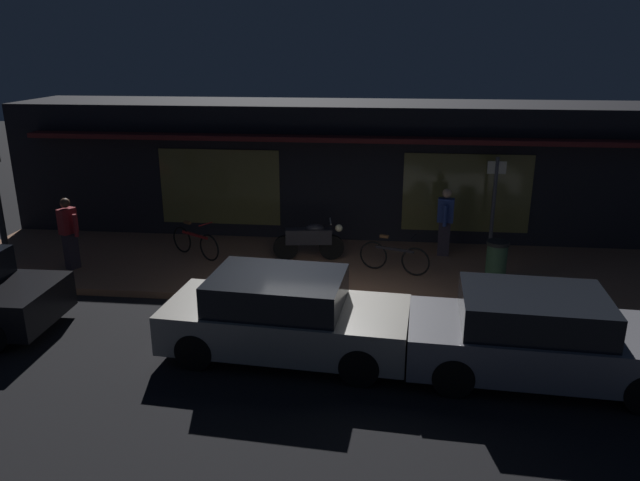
{
  "coord_description": "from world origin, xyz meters",
  "views": [
    {
      "loc": [
        1.12,
        -10.18,
        5.06
      ],
      "look_at": [
        -0.25,
        2.4,
        0.95
      ],
      "focal_mm": 33.76,
      "sensor_mm": 36.0,
      "label": 1
    }
  ],
  "objects_px": {
    "bicycle_parked": "(195,242)",
    "person_photographer": "(69,232)",
    "sign_post": "(494,200)",
    "trash_bin": "(496,261)",
    "person_bystander": "(445,221)",
    "parked_car_across": "(537,337)",
    "motorcycle": "(310,240)",
    "bicycle_extra": "(394,257)",
    "parked_car_far": "(284,316)"
  },
  "relations": [
    {
      "from": "motorcycle",
      "to": "bicycle_extra",
      "type": "bearing_deg",
      "value": -18.24
    },
    {
      "from": "bicycle_extra",
      "to": "person_bystander",
      "type": "distance_m",
      "value": 1.87
    },
    {
      "from": "motorcycle",
      "to": "parked_car_far",
      "type": "bearing_deg",
      "value": -88.68
    },
    {
      "from": "person_bystander",
      "to": "parked_car_across",
      "type": "bearing_deg",
      "value": -79.63
    },
    {
      "from": "person_photographer",
      "to": "sign_post",
      "type": "bearing_deg",
      "value": 12.44
    },
    {
      "from": "person_photographer",
      "to": "person_bystander",
      "type": "height_order",
      "value": "same"
    },
    {
      "from": "person_photographer",
      "to": "person_bystander",
      "type": "distance_m",
      "value": 8.79
    },
    {
      "from": "motorcycle",
      "to": "sign_post",
      "type": "height_order",
      "value": "sign_post"
    },
    {
      "from": "motorcycle",
      "to": "parked_car_far",
      "type": "xyz_separation_m",
      "value": [
        0.1,
        -4.39,
        0.06
      ]
    },
    {
      "from": "parked_car_far",
      "to": "person_photographer",
      "type": "bearing_deg",
      "value": 149.91
    },
    {
      "from": "sign_post",
      "to": "parked_car_across",
      "type": "distance_m",
      "value": 5.71
    },
    {
      "from": "bicycle_extra",
      "to": "parked_car_across",
      "type": "xyz_separation_m",
      "value": [
        2.2,
        -4.06,
        0.2
      ]
    },
    {
      "from": "bicycle_extra",
      "to": "parked_car_far",
      "type": "relative_size",
      "value": 0.37
    },
    {
      "from": "bicycle_parked",
      "to": "parked_car_across",
      "type": "bearing_deg",
      "value": -33.39
    },
    {
      "from": "sign_post",
      "to": "person_bystander",
      "type": "bearing_deg",
      "value": -166.7
    },
    {
      "from": "person_photographer",
      "to": "trash_bin",
      "type": "distance_m",
      "value": 9.57
    },
    {
      "from": "person_photographer",
      "to": "trash_bin",
      "type": "relative_size",
      "value": 1.8
    },
    {
      "from": "person_bystander",
      "to": "parked_car_across",
      "type": "height_order",
      "value": "person_bystander"
    },
    {
      "from": "parked_car_far",
      "to": "bicycle_extra",
      "type": "bearing_deg",
      "value": 63.08
    },
    {
      "from": "bicycle_parked",
      "to": "motorcycle",
      "type": "bearing_deg",
      "value": 2.09
    },
    {
      "from": "person_photographer",
      "to": "trash_bin",
      "type": "bearing_deg",
      "value": 1.2
    },
    {
      "from": "motorcycle",
      "to": "parked_car_across",
      "type": "distance_m",
      "value": 6.32
    },
    {
      "from": "bicycle_parked",
      "to": "bicycle_extra",
      "type": "height_order",
      "value": "same"
    },
    {
      "from": "parked_car_far",
      "to": "parked_car_across",
      "type": "bearing_deg",
      "value": -4.6
    },
    {
      "from": "parked_car_far",
      "to": "parked_car_across",
      "type": "height_order",
      "value": "same"
    },
    {
      "from": "trash_bin",
      "to": "parked_car_far",
      "type": "xyz_separation_m",
      "value": [
        -4.08,
        -3.37,
        0.08
      ]
    },
    {
      "from": "parked_car_far",
      "to": "sign_post",
      "type": "bearing_deg",
      "value": 51.25
    },
    {
      "from": "sign_post",
      "to": "trash_bin",
      "type": "relative_size",
      "value": 2.58
    },
    {
      "from": "person_photographer",
      "to": "parked_car_across",
      "type": "distance_m",
      "value": 10.2
    },
    {
      "from": "bicycle_parked",
      "to": "sign_post",
      "type": "distance_m",
      "value": 7.32
    },
    {
      "from": "bicycle_parked",
      "to": "parked_car_across",
      "type": "height_order",
      "value": "parked_car_across"
    },
    {
      "from": "bicycle_parked",
      "to": "sign_post",
      "type": "xyz_separation_m",
      "value": [
        7.17,
        1.04,
        1.0
      ]
    },
    {
      "from": "sign_post",
      "to": "person_photographer",
      "type": "bearing_deg",
      "value": -167.56
    },
    {
      "from": "motorcycle",
      "to": "person_photographer",
      "type": "xyz_separation_m",
      "value": [
        -5.37,
        -1.22,
        0.38
      ]
    },
    {
      "from": "person_bystander",
      "to": "parked_car_far",
      "type": "xyz_separation_m",
      "value": [
        -3.11,
        -5.05,
        -0.32
      ]
    },
    {
      "from": "bicycle_parked",
      "to": "person_photographer",
      "type": "relative_size",
      "value": 0.85
    },
    {
      "from": "bicycle_parked",
      "to": "parked_car_far",
      "type": "distance_m",
      "value": 5.18
    },
    {
      "from": "motorcycle",
      "to": "bicycle_extra",
      "type": "distance_m",
      "value": 2.11
    },
    {
      "from": "motorcycle",
      "to": "bicycle_parked",
      "type": "xyz_separation_m",
      "value": [
        -2.8,
        -0.1,
        -0.14
      ]
    },
    {
      "from": "bicycle_extra",
      "to": "parked_car_far",
      "type": "distance_m",
      "value": 4.19
    },
    {
      "from": "sign_post",
      "to": "bicycle_parked",
      "type": "bearing_deg",
      "value": -171.78
    },
    {
      "from": "parked_car_across",
      "to": "sign_post",
      "type": "bearing_deg",
      "value": 88.26
    },
    {
      "from": "trash_bin",
      "to": "parked_car_far",
      "type": "height_order",
      "value": "parked_car_far"
    },
    {
      "from": "sign_post",
      "to": "trash_bin",
      "type": "distance_m",
      "value": 2.15
    },
    {
      "from": "trash_bin",
      "to": "person_bystander",
      "type": "bearing_deg",
      "value": 120.05
    },
    {
      "from": "motorcycle",
      "to": "parked_car_far",
      "type": "distance_m",
      "value": 4.39
    },
    {
      "from": "person_photographer",
      "to": "motorcycle",
      "type": "bearing_deg",
      "value": 12.75
    },
    {
      "from": "bicycle_extra",
      "to": "sign_post",
      "type": "height_order",
      "value": "sign_post"
    },
    {
      "from": "person_bystander",
      "to": "trash_bin",
      "type": "xyz_separation_m",
      "value": [
        0.97,
        -1.67,
        -0.41
      ]
    },
    {
      "from": "motorcycle",
      "to": "person_bystander",
      "type": "height_order",
      "value": "person_bystander"
    }
  ]
}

